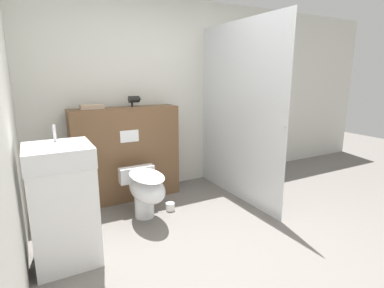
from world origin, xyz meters
TOP-DOWN VIEW (x-y plane):
  - ground_plane at (0.00, 0.00)m, footprint 12.00×12.00m
  - wall_back at (0.00, 1.96)m, footprint 8.00×0.06m
  - partition_panel at (-0.53, 1.72)m, footprint 1.28×0.32m
  - shower_glass at (0.70, 1.11)m, footprint 0.04×1.62m
  - toilet at (-0.53, 1.07)m, footprint 0.40×0.68m
  - sink_vanity at (-1.37, 0.68)m, footprint 0.50×0.51m
  - hair_drier at (-0.38, 1.76)m, footprint 0.16×0.08m
  - folded_towel at (-0.90, 1.71)m, footprint 0.25×0.12m
  - spare_toilet_roll at (-0.22, 1.12)m, footprint 0.10×0.10m

SIDE VIEW (x-z plane):
  - ground_plane at x=0.00m, z-range 0.00..0.00m
  - spare_toilet_roll at x=-0.22m, z-range 0.00..0.09m
  - toilet at x=-0.53m, z-range 0.08..0.60m
  - sink_vanity at x=-1.37m, z-range -0.07..1.07m
  - partition_panel at x=-0.53m, z-range 0.00..1.15m
  - shower_glass at x=0.70m, z-range 0.00..2.14m
  - folded_towel at x=-0.90m, z-range 1.15..1.20m
  - hair_drier at x=-0.38m, z-range 1.17..1.30m
  - wall_back at x=0.00m, z-range 0.00..2.50m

